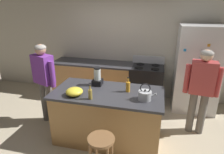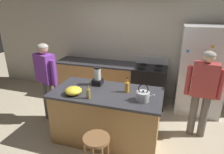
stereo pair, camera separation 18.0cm
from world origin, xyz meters
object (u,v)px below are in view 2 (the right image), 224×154
at_px(blender_appliance, 97,77).
at_px(tea_kettle, 143,96).
at_px(mixing_bowl, 73,91).
at_px(refrigerator, 201,71).
at_px(bar_stool, 97,146).
at_px(bottle_soda, 127,87).
at_px(bottle_vinegar, 88,93).
at_px(person_by_island_left, 46,76).
at_px(stove_range, 149,85).
at_px(person_by_sink_right, 203,87).
at_px(kitchen_island, 107,115).

distance_m(blender_appliance, tea_kettle, 0.95).
bearing_deg(blender_appliance, mixing_bowl, -115.25).
distance_m(refrigerator, bar_stool, 2.78).
distance_m(bottle_soda, mixing_bowl, 0.87).
relative_size(bottle_soda, bottle_vinegar, 1.08).
bearing_deg(bottle_vinegar, blender_appliance, 96.35).
relative_size(person_by_island_left, bottle_soda, 6.27).
distance_m(stove_range, blender_appliance, 1.62).
xyz_separation_m(bar_stool, mixing_bowl, (-0.61, 0.57, 0.48)).
bearing_deg(bar_stool, bottle_soda, 77.86).
bearing_deg(refrigerator, bar_stool, -122.42).
xyz_separation_m(stove_range, blender_appliance, (-0.79, -1.29, 0.59)).
height_order(person_by_island_left, mixing_bowl, person_by_island_left).
relative_size(stove_range, person_by_sink_right, 0.69).
bearing_deg(kitchen_island, bottle_soda, 15.18).
xyz_separation_m(refrigerator, person_by_sink_right, (-0.06, -0.93, 0.01)).
height_order(kitchen_island, blender_appliance, blender_appliance).
bearing_deg(tea_kettle, blender_appliance, 156.73).
distance_m(person_by_sink_right, blender_appliance, 1.82).
bearing_deg(kitchen_island, bottle_vinegar, -121.66).
bearing_deg(bottle_vinegar, person_by_island_left, 154.39).
bearing_deg(blender_appliance, bottle_vinegar, -83.65).
height_order(person_by_sink_right, bar_stool, person_by_sink_right).
bearing_deg(tea_kettle, bottle_soda, 142.97).
relative_size(person_by_sink_right, bottle_soda, 6.19).
xyz_separation_m(person_by_island_left, bar_stool, (1.44, -1.05, -0.47)).
height_order(bar_stool, bottle_soda, bottle_soda).
relative_size(refrigerator, stove_range, 1.71).
height_order(person_by_sink_right, bottle_soda, person_by_sink_right).
xyz_separation_m(kitchen_island, blender_appliance, (-0.25, 0.24, 0.60)).
height_order(person_by_island_left, tea_kettle, person_by_island_left).
distance_m(kitchen_island, person_by_sink_right, 1.71).
distance_m(refrigerator, blender_appliance, 2.24).
relative_size(person_by_sink_right, mixing_bowl, 5.85).
bearing_deg(person_by_sink_right, refrigerator, 86.11).
bearing_deg(stove_range, person_by_island_left, -145.07).
bearing_deg(bar_stool, blender_appliance, 109.73).
relative_size(person_by_island_left, person_by_sink_right, 1.01).
height_order(refrigerator, blender_appliance, refrigerator).
bearing_deg(tea_kettle, bottle_vinegar, -167.91).
distance_m(bar_stool, tea_kettle, 0.98).
height_order(person_by_sink_right, bottle_vinegar, person_by_sink_right).
distance_m(person_by_sink_right, bottle_soda, 1.31).
distance_m(person_by_island_left, bottle_vinegar, 1.25).
bearing_deg(person_by_island_left, bar_stool, -36.01).
xyz_separation_m(refrigerator, person_by_island_left, (-2.91, -1.27, 0.03)).
xyz_separation_m(bottle_vinegar, tea_kettle, (0.81, 0.17, -0.01)).
relative_size(person_by_island_left, bar_stool, 2.50).
distance_m(person_by_island_left, bar_stool, 1.84).
bearing_deg(kitchen_island, mixing_bowl, -152.82).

